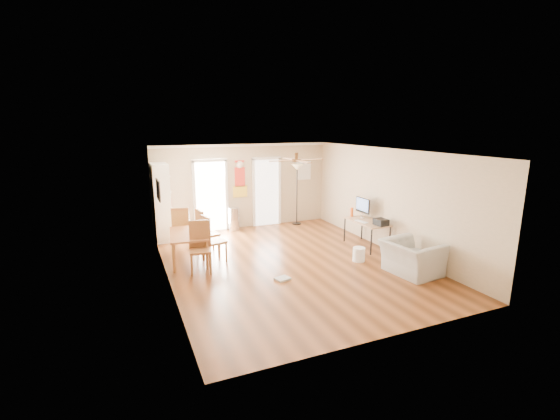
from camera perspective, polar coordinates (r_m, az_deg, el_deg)
name	(u,v)px	position (r m, az deg, el deg)	size (l,w,h in m)	color
floor	(290,263)	(9.04, 1.49, -7.90)	(7.00, 7.00, 0.00)	brown
ceiling	(291,151)	(8.48, 1.59, 8.76)	(5.50, 7.00, 0.00)	silver
wall_back	(244,186)	(11.89, -5.45, 3.54)	(5.50, 0.04, 2.60)	beige
wall_front	(390,257)	(5.79, 16.09, -6.81)	(5.50, 0.04, 2.60)	beige
wall_left	(165,221)	(7.97, -16.79, -1.52)	(0.04, 7.00, 2.60)	beige
wall_right	(388,200)	(10.10, 15.91, 1.47)	(0.04, 7.00, 2.60)	beige
crown_molding	(291,153)	(8.49, 1.59, 8.49)	(5.50, 7.00, 0.08)	white
kitchen_doorway	(211,197)	(11.65, -10.33, 1.96)	(0.90, 0.10, 2.10)	white
bathroom_doorway	(267,193)	(12.16, -2.03, 2.60)	(0.80, 0.10, 2.10)	white
wall_decal	(240,179)	(11.80, -6.02, 4.69)	(0.46, 0.03, 1.10)	red
ac_grille	(304,171)	(12.57, 3.55, 5.91)	(0.50, 0.04, 0.60)	white
framed_poster	(158,190)	(9.26, -17.77, 2.88)	(0.04, 0.66, 0.48)	black
ceiling_fan	(296,160)	(8.23, 2.46, 7.44)	(1.24, 1.24, 0.20)	#593819
bookshelf	(161,202)	(11.09, -17.33, 1.16)	(0.43, 0.97, 2.14)	white
dining_table	(189,247)	(9.28, -13.44, -5.43)	(0.84, 1.39, 0.70)	#9A5731
dining_chair_right_a	(208,232)	(9.68, -10.69, -3.20)	(0.47, 0.47, 1.13)	#A15E34
dining_chair_right_b	(214,239)	(9.08, -9.81, -4.28)	(0.46, 0.46, 1.12)	#A05C33
dining_chair_near	(200,248)	(8.51, -11.82, -5.56)	(0.46, 0.46, 1.11)	olive
dining_chair_far	(182,227)	(10.34, -14.42, -2.47)	(0.45, 0.45, 1.09)	#9F6833
trash_can	(234,219)	(11.72, -6.91, -1.35)	(0.33, 0.33, 0.71)	#BABABD
torchiere_lamp	(297,195)	(12.25, 2.54, 2.32)	(0.37, 0.37, 1.95)	black
computer_desk	(366,234)	(10.37, 12.77, -3.49)	(0.65, 1.30, 0.69)	tan
imac	(363,208)	(10.55, 12.25, 0.30)	(0.08, 0.59, 0.55)	black
keyboard	(362,222)	(10.17, 12.09, -1.70)	(0.13, 0.40, 0.01)	silver
printer	(381,222)	(9.92, 14.87, -1.75)	(0.28, 0.32, 0.17)	black
orange_bottle	(352,212)	(10.69, 10.68, -0.30)	(0.08, 0.08, 0.24)	#EC5714
wastebasket_a	(359,254)	(9.29, 11.71, -6.51)	(0.29, 0.29, 0.33)	white
wastebasket_b	(391,260)	(9.07, 16.32, -7.24)	(0.29, 0.29, 0.33)	white
floor_cloth	(282,279)	(8.11, 0.37, -10.24)	(0.30, 0.23, 0.04)	#A3A39D
armchair	(411,258)	(8.77, 19.06, -6.77)	(1.12, 0.98, 0.73)	#A7A7A2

